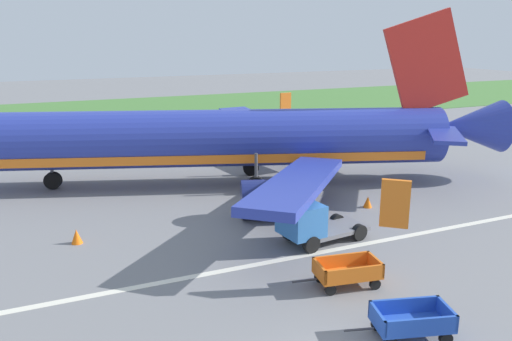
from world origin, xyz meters
name	(u,v)px	position (x,y,z in m)	size (l,w,h in m)	color
grass_strip	(99,114)	(0.00, 56.33, 0.03)	(220.00, 28.00, 0.06)	#477A38
apron_stripe	(246,267)	(0.00, 8.42, 0.01)	(120.00, 0.36, 0.01)	silver
airplane	(231,139)	(3.95, 20.45, 3.05)	(36.66, 29.81, 11.34)	#28389E
baggage_cart_third_in_row	(411,321)	(2.92, 1.28, 0.60)	(3.62, 2.02, 1.07)	#234CB2
baggage_cart_fourth_in_row	(347,272)	(3.01, 5.20, 0.60)	(3.62, 1.78, 1.07)	orange
service_truck_beside_carts	(309,222)	(3.71, 9.51, 1.10)	(4.58, 2.45, 2.10)	slate
traffic_cone_near_plane	(77,236)	(-6.44, 14.06, 0.35)	(0.53, 0.53, 0.70)	orange
traffic_cone_mid_apron	(368,202)	(9.49, 12.87, 0.33)	(0.50, 0.50, 0.66)	orange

